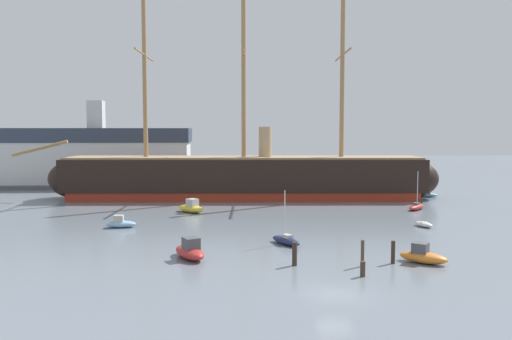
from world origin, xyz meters
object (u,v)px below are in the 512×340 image
object	(u,v)px
tall_ship	(244,177)
dinghy_distant_centre	(282,188)
motorboat_alongside_bow	(191,208)
dinghy_mid_right	(424,224)
mooring_piling_nearest	(363,253)
dockside_warehouse_left	(97,157)
mooring_piling_midwater	(363,269)
sailboat_far_right	(426,195)
motorboat_far_left	(95,195)
mooring_piling_right_pair	(393,252)
sailboat_near_centre	(286,240)
sailboat_alongside_stern	(417,207)
mooring_piling_left_pair	(295,254)
motorboat_foreground_left	(190,251)
motorboat_foreground_right	(423,256)
motorboat_mid_left	(121,223)

from	to	relation	value
tall_ship	dinghy_distant_centre	distance (m)	15.59
tall_ship	motorboat_alongside_bow	distance (m)	16.87
dinghy_mid_right	mooring_piling_nearest	bearing A→B (deg)	-125.44
dinghy_mid_right	dockside_warehouse_left	bearing A→B (deg)	134.65
dinghy_distant_centre	mooring_piling_midwater	xyz separation A→B (m)	(-0.88, -61.00, 0.28)
sailboat_far_right	tall_ship	bearing A→B (deg)	179.87
motorboat_far_left	dinghy_distant_centre	xyz separation A→B (m)	(34.30, 8.96, -0.09)
motorboat_far_left	dinghy_distant_centre	distance (m)	35.45
sailboat_far_right	mooring_piling_right_pair	bearing A→B (deg)	-115.34
dockside_warehouse_left	sailboat_near_centre	bearing A→B (deg)	-61.30
motorboat_alongside_bow	motorboat_far_left	distance (m)	25.48
sailboat_alongside_stern	mooring_piling_midwater	world-z (taller)	sailboat_alongside_stern
sailboat_near_centre	dinghy_distant_centre	xyz separation A→B (m)	(5.56, 48.91, -0.12)
mooring_piling_nearest	sailboat_near_centre	bearing A→B (deg)	121.36
motorboat_far_left	sailboat_far_right	world-z (taller)	sailboat_far_right
sailboat_far_right	mooring_piling_left_pair	size ratio (longest dim) A/B	2.57
sailboat_far_right	sailboat_near_centre	bearing A→B (deg)	-129.23
motorboat_foreground_left	dockside_warehouse_left	distance (m)	69.51
mooring_piling_nearest	dinghy_distant_centre	bearing A→B (deg)	89.95
motorboat_foreground_right	sailboat_near_centre	world-z (taller)	sailboat_near_centre
motorboat_foreground_right	mooring_piling_left_pair	world-z (taller)	mooring_piling_left_pair
dinghy_distant_centre	mooring_piling_left_pair	world-z (taller)	mooring_piling_left_pair
tall_ship	sailboat_near_centre	world-z (taller)	tall_ship
dockside_warehouse_left	motorboat_far_left	bearing A→B (deg)	-78.39
motorboat_mid_left	motorboat_foreground_right	bearing A→B (deg)	-32.30
motorboat_alongside_bow	dinghy_distant_centre	bearing A→B (deg)	58.77
sailboat_near_centre	mooring_piling_left_pair	world-z (taller)	sailboat_near_centre
motorboat_far_left	mooring_piling_left_pair	world-z (taller)	mooring_piling_left_pair
motorboat_foreground_left	sailboat_alongside_stern	size ratio (longest dim) A/B	0.90
motorboat_mid_left	mooring_piling_left_pair	xyz separation A→B (m)	(18.49, -19.06, 0.50)
motorboat_alongside_bow	motorboat_far_left	xyz separation A→B (m)	(-17.84, 18.20, -0.27)
motorboat_foreground_left	motorboat_foreground_right	size ratio (longest dim) A/B	1.17
motorboat_foreground_right	sailboat_far_right	size ratio (longest dim) A/B	0.83
motorboat_alongside_bow	sailboat_far_right	size ratio (longest dim) A/B	0.91
motorboat_alongside_bow	sailboat_alongside_stern	xyz separation A→B (m)	(33.17, 0.15, -0.22)
dinghy_mid_right	dockside_warehouse_left	xyz separation A→B (m)	(-50.88, 51.50, 5.78)
motorboat_alongside_bow	sailboat_far_right	world-z (taller)	sailboat_far_right
sailboat_alongside_stern	mooring_piling_right_pair	size ratio (longest dim) A/B	2.84
motorboat_mid_left	dinghy_mid_right	xyz separation A→B (m)	(36.81, -2.18, -0.20)
sailboat_far_right	dinghy_distant_centre	distance (m)	27.12
motorboat_far_left	mooring_piling_nearest	bearing A→B (deg)	-55.03
mooring_piling_nearest	motorboat_foreground_right	bearing A→B (deg)	7.92
dinghy_mid_right	motorboat_far_left	bearing A→B (deg)	146.11
motorboat_foreground_left	mooring_piling_nearest	distance (m)	15.53
motorboat_foreground_left	dinghy_distant_centre	xyz separation A→B (m)	(15.10, 54.12, -0.36)
dinghy_distant_centre	mooring_piling_right_pair	size ratio (longest dim) A/B	1.57
sailboat_far_right	dockside_warehouse_left	distance (m)	67.01
motorboat_far_left	dockside_warehouse_left	xyz separation A→B (m)	(-4.13, 20.09, 5.67)
motorboat_foreground_left	motorboat_alongside_bow	distance (m)	26.99
motorboat_mid_left	dinghy_mid_right	world-z (taller)	motorboat_mid_left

